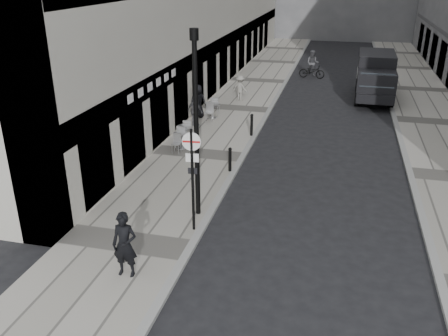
% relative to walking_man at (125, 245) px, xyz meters
% --- Properties ---
extents(ground, '(120.00, 120.00, 0.00)m').
position_rel_walking_man_xyz_m(ground, '(1.24, -1.16, -1.05)').
color(ground, black).
rests_on(ground, ground).
extents(sidewalk, '(4.00, 60.00, 0.12)m').
position_rel_walking_man_xyz_m(sidewalk, '(-0.76, 16.84, -0.99)').
color(sidewalk, '#A7A196').
rests_on(sidewalk, ground).
extents(far_sidewalk, '(4.00, 60.00, 0.12)m').
position_rel_walking_man_xyz_m(far_sidewalk, '(10.24, 16.84, -0.99)').
color(far_sidewalk, '#A7A196').
rests_on(far_sidewalk, ground).
extents(walking_man, '(0.70, 0.48, 1.86)m').
position_rel_walking_man_xyz_m(walking_man, '(0.00, 0.00, 0.00)').
color(walking_man, black).
rests_on(walking_man, sidewalk).
extents(sign_post, '(0.58, 0.12, 3.35)m').
position_rel_walking_man_xyz_m(sign_post, '(1.04, 2.74, 1.22)').
color(sign_post, black).
rests_on(sign_post, sidewalk).
extents(lamppost, '(0.27, 0.27, 6.07)m').
position_rel_walking_man_xyz_m(lamppost, '(0.87, 3.79, 2.45)').
color(lamppost, black).
rests_on(lamppost, sidewalk).
extents(bollard_near, '(0.13, 0.13, 0.95)m').
position_rel_walking_man_xyz_m(bollard_near, '(1.08, 7.56, -0.46)').
color(bollard_near, black).
rests_on(bollard_near, sidewalk).
extents(bollard_far, '(0.14, 0.14, 1.03)m').
position_rel_walking_man_xyz_m(bollard_far, '(1.09, 12.14, -0.42)').
color(bollard_far, black).
rests_on(bollard_far, sidewalk).
extents(panel_van, '(2.34, 6.01, 2.80)m').
position_rel_walking_man_xyz_m(panel_van, '(7.25, 21.47, 0.53)').
color(panel_van, black).
rests_on(panel_van, ground).
extents(cyclist, '(2.01, 0.93, 2.09)m').
position_rel_walking_man_xyz_m(cyclist, '(2.95, 26.69, -0.24)').
color(cyclist, black).
rests_on(cyclist, ground).
extents(pedestrian_a, '(1.00, 0.67, 1.58)m').
position_rel_walking_man_xyz_m(pedestrian_a, '(-2.05, 12.92, -0.14)').
color(pedestrian_a, '#5E5E63').
rests_on(pedestrian_a, sidewalk).
extents(pedestrian_b, '(1.15, 0.88, 1.57)m').
position_rel_walking_man_xyz_m(pedestrian_b, '(-0.86, 18.54, -0.15)').
color(pedestrian_b, gray).
rests_on(pedestrian_b, sidewalk).
extents(pedestrian_c, '(0.89, 0.58, 1.81)m').
position_rel_walking_man_xyz_m(pedestrian_c, '(-2.36, 14.49, -0.03)').
color(pedestrian_c, black).
rests_on(pedestrian_c, sidewalk).
extents(cafe_table_near, '(0.68, 1.54, 0.88)m').
position_rel_walking_man_xyz_m(cafe_table_near, '(-1.71, 9.56, -0.49)').
color(cafe_table_near, '#AAAAAC').
rests_on(cafe_table_near, sidewalk).
extents(cafe_table_mid, '(0.78, 1.77, 1.01)m').
position_rel_walking_man_xyz_m(cafe_table_mid, '(-1.56, 14.52, -0.42)').
color(cafe_table_mid, silver).
rests_on(cafe_table_mid, sidewalk).
extents(cafe_table_far, '(0.74, 1.66, 0.95)m').
position_rel_walking_man_xyz_m(cafe_table_far, '(-1.80, 10.34, -0.45)').
color(cafe_table_far, silver).
rests_on(cafe_table_far, sidewalk).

